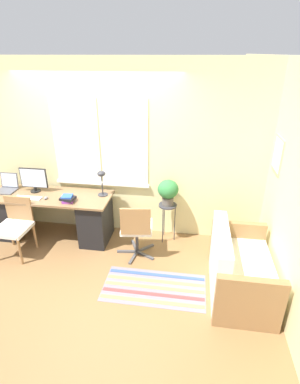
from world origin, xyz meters
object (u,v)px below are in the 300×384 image
(keyboard, at_px, (28,198))
(book_stack, at_px, (68,199))
(monitor, at_px, (34,179))
(couch_loveseat, at_px, (238,271))
(plant_stand, at_px, (168,209))
(office_chair_swivel, at_px, (136,228))
(potted_plant, at_px, (168,191))
(mouse, at_px, (46,198))
(desk_chair_wooden, at_px, (14,225))
(desk_lamp, at_px, (102,178))
(laptop, at_px, (7,187))

(keyboard, bearing_deg, book_stack, -0.62)
(monitor, distance_m, keyboard, 0.32)
(couch_loveseat, bearing_deg, plant_stand, 43.82)
(office_chair_swivel, height_order, potted_plant, potted_plant)
(mouse, bearing_deg, desk_chair_wooden, -135.73)
(monitor, distance_m, couch_loveseat, 3.27)
(desk_lamp, relative_size, desk_chair_wooden, 0.47)
(laptop, height_order, keyboard, laptop)
(mouse, bearing_deg, laptop, 164.52)
(desk_chair_wooden, xyz_separation_m, couch_loveseat, (3.13, -0.35, -0.17))
(laptop, bearing_deg, desk_chair_wooden, -55.10)
(laptop, bearing_deg, mouse, -15.48)
(desk_chair_wooden, bearing_deg, book_stack, 25.63)
(monitor, bearing_deg, laptop, -176.20)
(potted_plant, bearing_deg, office_chair_swivel, -128.75)
(keyboard, height_order, plant_stand, keyboard)
(potted_plant, bearing_deg, desk_lamp, -177.26)
(book_stack, bearing_deg, desk_chair_wooden, -156.10)
(book_stack, distance_m, potted_plant, 1.48)
(mouse, relative_size, desk_lamp, 0.19)
(desk_chair_wooden, relative_size, potted_plant, 2.10)
(monitor, bearing_deg, mouse, -39.48)
(desk_chair_wooden, height_order, office_chair_swivel, office_chair_swivel)
(mouse, distance_m, potted_plant, 1.83)
(desk_chair_wooden, bearing_deg, couch_loveseat, -4.70)
(book_stack, height_order, office_chair_swivel, office_chair_swivel)
(couch_loveseat, bearing_deg, desk_chair_wooden, 83.57)
(plant_stand, relative_size, potted_plant, 1.56)
(laptop, xyz_separation_m, potted_plant, (2.55, 0.11, 0.06))
(monitor, height_order, keyboard, monitor)
(desk_lamp, bearing_deg, laptop, -177.84)
(laptop, bearing_deg, couch_loveseat, -14.47)
(keyboard, bearing_deg, laptop, 153.94)
(mouse, relative_size, couch_loveseat, 0.06)
(plant_stand, bearing_deg, desk_chair_wooden, -162.96)
(mouse, bearing_deg, book_stack, -4.90)
(book_stack, bearing_deg, mouse, 175.10)
(mouse, height_order, potted_plant, potted_plant)
(monitor, height_order, couch_loveseat, monitor)
(book_stack, xyz_separation_m, desk_chair_wooden, (-0.72, -0.32, -0.32))
(book_stack, distance_m, couch_loveseat, 2.55)
(plant_stand, bearing_deg, office_chair_swivel, -128.75)
(mouse, height_order, desk_chair_wooden, desk_chair_wooden)
(mouse, xyz_separation_m, office_chair_swivel, (1.41, -0.18, -0.29))
(potted_plant, bearing_deg, desk_chair_wooden, -162.96)
(keyboard, bearing_deg, plant_stand, 9.21)
(laptop, distance_m, monitor, 0.48)
(office_chair_swivel, bearing_deg, desk_chair_wooden, -2.26)
(keyboard, distance_m, plant_stand, 2.11)
(mouse, xyz_separation_m, book_stack, (0.36, -0.03, 0.03))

